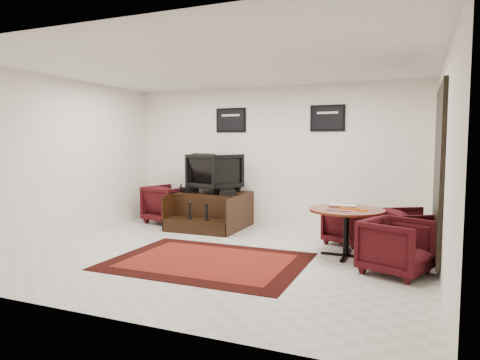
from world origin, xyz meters
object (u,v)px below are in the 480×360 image
Objects in this scene: table_chair_back at (348,224)px; table_chair_window at (412,231)px; shine_chair at (215,170)px; meeting_table at (347,215)px; shine_podium at (212,211)px; armchair_side at (169,202)px; table_chair_corner at (397,244)px.

table_chair_back is 1.09m from table_chair_window.
shine_chair reaches higher than meeting_table.
table_chair_window is at bearing -13.21° from shine_podium.
shine_podium is 1.05m from armchair_side.
meeting_table is 0.87m from table_chair_back.
table_chair_corner is (3.55, -2.00, -0.73)m from shine_chair.
shine_podium is at bearing 84.03° from table_chair_corner.
table_chair_window is (3.73, -0.87, 0.07)m from shine_podium.
table_chair_window is 1.00m from table_chair_corner.
table_chair_window reaches higher than meeting_table.
meeting_table is (2.82, -1.24, 0.31)m from shine_podium.
shine_podium is 1.57× the size of armchair_side.
shine_chair is at bearing 8.20° from table_chair_back.
table_chair_window is at bearing 11.68° from table_chair_corner.
meeting_table is at bearing 71.30° from table_chair_corner.
shine_podium is 1.76× the size of table_chair_window.
shine_podium is 0.82m from shine_chair.
table_chair_window is (4.77, -0.95, -0.05)m from armchair_side.
meeting_table reaches higher than table_chair_back.
meeting_table is at bearing 81.81° from table_chair_window.
table_chair_window is at bearing 22.08° from meeting_table.
table_chair_window is (0.90, 0.37, -0.24)m from meeting_table.
shine_chair is (0.00, 0.14, 0.81)m from shine_podium.
meeting_table is (2.82, -1.38, -0.50)m from shine_chair.
shine_chair is 1.25m from armchair_side.
shine_chair is at bearing 44.47° from table_chair_window.
meeting_table is at bearing -23.73° from shine_podium.
armchair_side is at bearing 12.45° from table_chair_back.
table_chair_back is at bearing -171.21° from shine_chair.
shine_podium is 1.76× the size of table_chair_corner.
armchair_side reaches higher than table_chair_corner.
table_chair_window is at bearing -176.78° from armchair_side.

